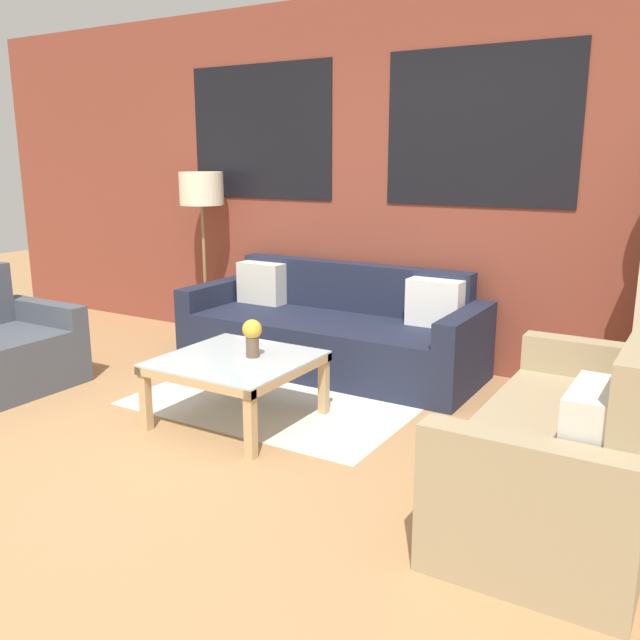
% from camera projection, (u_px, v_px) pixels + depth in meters
% --- Properties ---
extents(ground_plane, '(16.00, 16.00, 0.00)m').
position_uv_depth(ground_plane, '(150.00, 460.00, 3.67)').
color(ground_plane, '#AD7F51').
extents(wall_back_brick, '(8.40, 0.09, 2.80)m').
position_uv_depth(wall_back_brick, '(362.00, 182.00, 5.37)').
color(wall_back_brick, brown).
rests_on(wall_back_brick, ground_plane).
extents(rug, '(1.84, 1.51, 0.00)m').
position_uv_depth(rug, '(288.00, 394.00, 4.67)').
color(rug, silver).
rests_on(rug, ground_plane).
extents(couch_dark, '(2.32, 0.88, 0.78)m').
position_uv_depth(couch_dark, '(332.00, 333.00, 5.22)').
color(couch_dark, '#1E2338').
rests_on(couch_dark, ground_plane).
extents(settee_vintage, '(0.80, 1.66, 0.92)m').
position_uv_depth(settee_vintage, '(577.00, 449.00, 3.07)').
color(settee_vintage, tan).
rests_on(settee_vintage, ground_plane).
extents(coffee_table, '(0.85, 0.85, 0.41)m').
position_uv_depth(coffee_table, '(237.00, 367.00, 4.13)').
color(coffee_table, silver).
rests_on(coffee_table, ground_plane).
extents(floor_lamp, '(0.38, 0.38, 1.47)m').
position_uv_depth(floor_lamp, '(202.00, 196.00, 5.81)').
color(floor_lamp, olive).
rests_on(floor_lamp, ground_plane).
extents(flower_vase, '(0.12, 0.12, 0.23)m').
position_uv_depth(flower_vase, '(252.00, 335.00, 4.09)').
color(flower_vase, brown).
rests_on(flower_vase, coffee_table).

